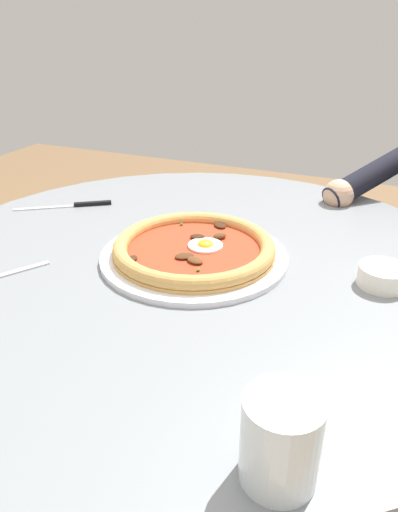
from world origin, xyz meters
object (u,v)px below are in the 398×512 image
at_px(pizza_on_plate, 194,250).
at_px(fork_utensil, 1,276).
at_px(dining_table, 194,337).
at_px(steak_knife, 78,205).
at_px(water_glass, 280,445).
at_px(ramekin_capers, 383,275).

relative_size(pizza_on_plate, fork_utensil, 2.26).
distance_m(dining_table, pizza_on_plate, 0.19).
relative_size(steak_knife, fork_utensil, 1.26).
distance_m(dining_table, water_glass, 0.51).
xyz_separation_m(water_glass, fork_utensil, (0.20, 0.52, -0.04)).
bearing_deg(fork_utensil, pizza_on_plate, -54.86).
bearing_deg(pizza_on_plate, fork_utensil, 125.14).
bearing_deg(dining_table, steak_knife, 68.74).
relative_size(pizza_on_plate, steak_knife, 1.80).
height_order(water_glass, fork_utensil, water_glass).
height_order(dining_table, ramekin_capers, ramekin_capers).
height_order(pizza_on_plate, fork_utensil, pizza_on_plate).
xyz_separation_m(water_glass, steak_knife, (0.52, 0.60, -0.04)).
bearing_deg(steak_knife, water_glass, -130.72).
bearing_deg(water_glass, fork_utensil, 69.51).
height_order(pizza_on_plate, steak_knife, pizza_on_plate).
bearing_deg(steak_knife, pizza_on_plate, -111.22).
xyz_separation_m(pizza_on_plate, fork_utensil, (-0.19, 0.27, -0.02)).
bearing_deg(water_glass, ramekin_capers, -8.24).
height_order(dining_table, water_glass, water_glass).
distance_m(water_glass, ramekin_capers, 0.42).
relative_size(dining_table, fork_utensil, 7.11).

